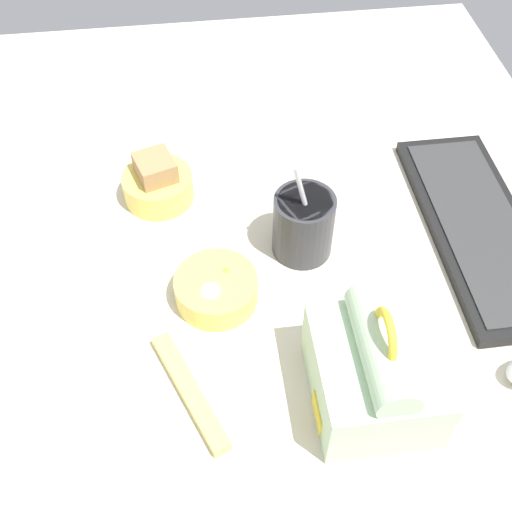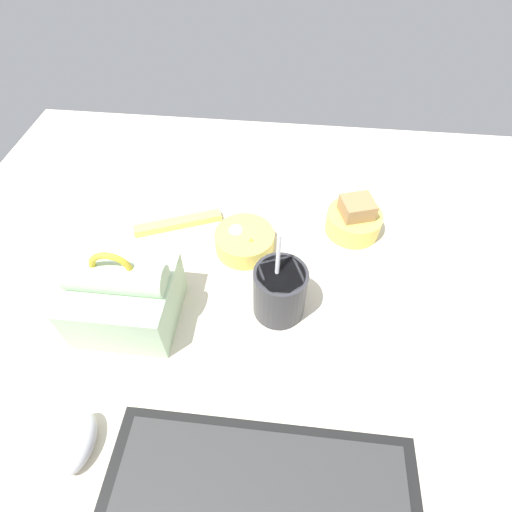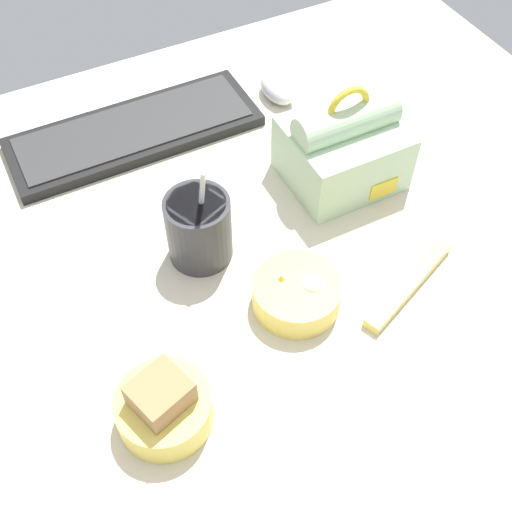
# 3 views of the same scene
# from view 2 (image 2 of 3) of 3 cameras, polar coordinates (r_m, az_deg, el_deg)

# --- Properties ---
(desk_surface) EXTENTS (1.40, 1.10, 0.02)m
(desk_surface) POSITION_cam_2_polar(r_m,az_deg,el_deg) (0.77, 1.98, -4.13)
(desk_surface) COLOR beige
(desk_surface) RESTS_ON ground
(keyboard) EXTENTS (0.41, 0.15, 0.02)m
(keyboard) POSITION_cam_2_polar(r_m,az_deg,el_deg) (0.61, 0.78, -29.43)
(keyboard) COLOR black
(keyboard) RESTS_ON desk_surface
(lunch_bag) EXTENTS (0.17, 0.15, 0.17)m
(lunch_bag) POSITION_cam_2_polar(r_m,az_deg,el_deg) (0.70, -18.31, -5.49)
(lunch_bag) COLOR #B7D6AD
(lunch_bag) RESTS_ON desk_surface
(soup_cup) EXTENTS (0.09, 0.09, 0.17)m
(soup_cup) POSITION_cam_2_polar(r_m,az_deg,el_deg) (0.68, 3.40, -5.04)
(soup_cup) COLOR #333338
(soup_cup) RESTS_ON desk_surface
(bento_bowl_sandwich) EXTENTS (0.11, 0.11, 0.08)m
(bento_bowl_sandwich) POSITION_cam_2_polar(r_m,az_deg,el_deg) (0.85, 13.82, 5.07)
(bento_bowl_sandwich) COLOR #EFD65B
(bento_bowl_sandwich) RESTS_ON desk_surface
(bento_bowl_snacks) EXTENTS (0.12, 0.12, 0.05)m
(bento_bowl_snacks) POSITION_cam_2_polar(r_m,az_deg,el_deg) (0.80, -1.63, 2.18)
(bento_bowl_snacks) COLOR #EFD65B
(bento_bowl_snacks) RESTS_ON desk_surface
(computer_mouse) EXTENTS (0.05, 0.08, 0.04)m
(computer_mouse) POSITION_cam_2_polar(r_m,az_deg,el_deg) (0.66, -24.23, -23.17)
(computer_mouse) COLOR silver
(computer_mouse) RESTS_ON desk_surface
(chopstick_case) EXTENTS (0.18, 0.09, 0.02)m
(chopstick_case) POSITION_cam_2_polar(r_m,az_deg,el_deg) (0.87, -11.06, 4.64)
(chopstick_case) COLOR #EFD666
(chopstick_case) RESTS_ON desk_surface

